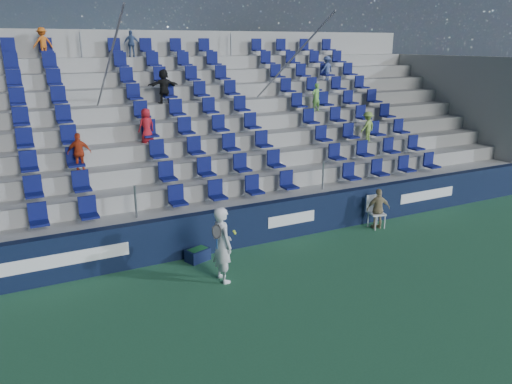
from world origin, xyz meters
TOP-DOWN VIEW (x-y plane):
  - ground at (0.00, 0.00)m, footprint 70.00×70.00m
  - sponsor_wall at (0.00, 3.15)m, footprint 24.00×0.32m
  - grandstand at (-0.01, 8.24)m, footprint 24.00×8.17m
  - tennis_player at (-1.46, 1.34)m, footprint 0.69×0.72m
  - line_judge_chair at (4.41, 2.66)m, footprint 0.56×0.57m
  - line_judge at (4.41, 2.50)m, footprint 0.83×0.54m
  - ball_bin at (-1.61, 2.75)m, footprint 0.72×0.58m

SIDE VIEW (x-z plane):
  - ground at x=0.00m, z-range 0.00..0.00m
  - ball_bin at x=-1.61m, z-range 0.01..0.36m
  - line_judge_chair at x=4.41m, z-range 0.07..1.12m
  - sponsor_wall at x=0.00m, z-range 0.00..1.20m
  - line_judge at x=4.41m, z-range 0.00..1.31m
  - tennis_player at x=-1.46m, z-range 0.00..1.93m
  - grandstand at x=-0.01m, z-range -1.18..5.45m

